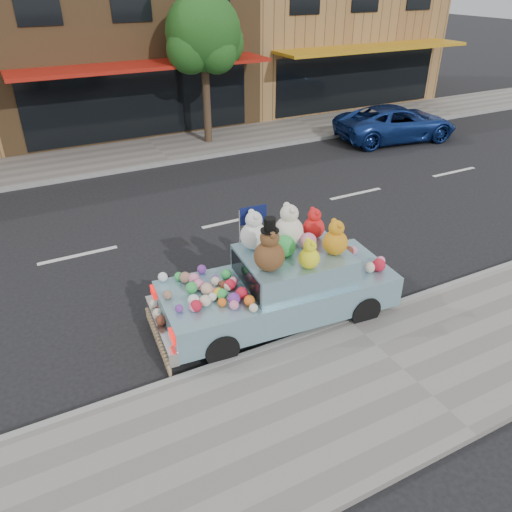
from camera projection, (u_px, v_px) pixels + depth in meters
ground at (234, 221)px, 13.19m from camera, size 120.00×120.00×0.00m
near_sidewalk at (403, 372)px, 8.15m from camera, size 60.00×3.00×0.12m
far_sidewalk at (158, 150)px, 18.16m from camera, size 60.00×3.00×0.12m
near_kerb at (347, 322)px, 9.31m from camera, size 60.00×0.12×0.13m
far_kerb at (171, 162)px, 17.01m from camera, size 60.00×0.12×0.13m
storefront_mid at (109, 29)px, 20.59m from camera, size 10.00×9.80×7.30m
storefront_right at (312, 20)px, 24.58m from camera, size 10.00×9.80×7.30m
street_tree at (204, 39)px, 17.20m from camera, size 3.00×2.70×5.22m
car_blue at (396, 123)px, 19.17m from camera, size 4.97×2.82×1.31m
art_car at (279, 282)px, 9.15m from camera, size 4.61×2.10×2.31m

